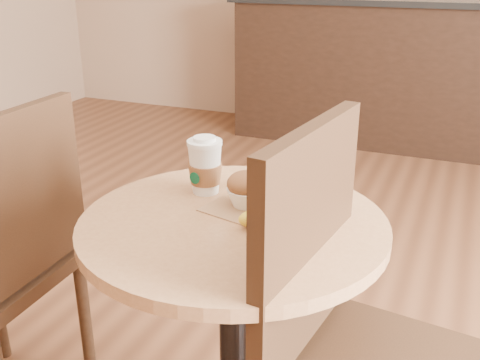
{
  "coord_description": "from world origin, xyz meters",
  "views": [
    {
      "loc": [
        0.56,
        -1.01,
        1.3
      ],
      "look_at": [
        0.11,
        0.08,
        0.83
      ],
      "focal_mm": 42.0,
      "sensor_mm": 36.0,
      "label": 1
    }
  ],
  "objects_px": {
    "chair_left": "(1,259)",
    "cafe_table": "(234,302)",
    "muffin": "(246,189)",
    "coffee_cup": "(205,168)",
    "banana": "(266,200)",
    "chair_right": "(361,354)"
  },
  "relations": [
    {
      "from": "coffee_cup",
      "to": "banana",
      "type": "relative_size",
      "value": 0.52
    },
    {
      "from": "muffin",
      "to": "banana",
      "type": "xyz_separation_m",
      "value": [
        0.05,
        0.0,
        -0.02
      ]
    },
    {
      "from": "cafe_table",
      "to": "chair_right",
      "type": "bearing_deg",
      "value": -18.16
    },
    {
      "from": "cafe_table",
      "to": "muffin",
      "type": "height_order",
      "value": "muffin"
    },
    {
      "from": "chair_right",
      "to": "banana",
      "type": "height_order",
      "value": "chair_right"
    },
    {
      "from": "banana",
      "to": "cafe_table",
      "type": "bearing_deg",
      "value": -134.51
    },
    {
      "from": "cafe_table",
      "to": "chair_left",
      "type": "xyz_separation_m",
      "value": [
        -0.67,
        -0.05,
        -0.0
      ]
    },
    {
      "from": "chair_left",
      "to": "banana",
      "type": "height_order",
      "value": "chair_left"
    },
    {
      "from": "muffin",
      "to": "chair_left",
      "type": "bearing_deg",
      "value": -169.12
    },
    {
      "from": "coffee_cup",
      "to": "muffin",
      "type": "bearing_deg",
      "value": -6.18
    },
    {
      "from": "coffee_cup",
      "to": "banana",
      "type": "xyz_separation_m",
      "value": [
        0.17,
        -0.04,
        -0.04
      ]
    },
    {
      "from": "banana",
      "to": "chair_right",
      "type": "bearing_deg",
      "value": -46.98
    },
    {
      "from": "chair_right",
      "to": "muffin",
      "type": "relative_size",
      "value": 10.7
    },
    {
      "from": "coffee_cup",
      "to": "muffin",
      "type": "xyz_separation_m",
      "value": [
        0.13,
        -0.04,
        -0.02
      ]
    },
    {
      "from": "coffee_cup",
      "to": "banana",
      "type": "distance_m",
      "value": 0.18
    },
    {
      "from": "chair_left",
      "to": "muffin",
      "type": "height_order",
      "value": "chair_left"
    },
    {
      "from": "chair_left",
      "to": "cafe_table",
      "type": "bearing_deg",
      "value": 92.68
    },
    {
      "from": "coffee_cup",
      "to": "cafe_table",
      "type": "bearing_deg",
      "value": -31.07
    },
    {
      "from": "muffin",
      "to": "banana",
      "type": "distance_m",
      "value": 0.05
    },
    {
      "from": "cafe_table",
      "to": "muffin",
      "type": "bearing_deg",
      "value": 89.03
    },
    {
      "from": "cafe_table",
      "to": "muffin",
      "type": "distance_m",
      "value": 0.27
    },
    {
      "from": "chair_right",
      "to": "muffin",
      "type": "distance_m",
      "value": 0.44
    }
  ]
}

